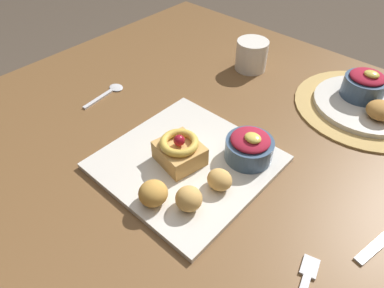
{
  "coord_description": "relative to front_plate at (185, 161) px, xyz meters",
  "views": [
    {
      "loc": [
        0.34,
        -0.47,
        1.24
      ],
      "look_at": [
        -0.0,
        -0.1,
        0.77
      ],
      "focal_mm": 32.45,
      "sensor_mm": 36.0,
      "label": 1
    }
  ],
  "objects": [
    {
      "name": "ground_plane",
      "position": [
        0.0,
        0.12,
        -0.74
      ],
      "size": [
        8.0,
        8.0,
        0.0
      ],
      "primitive_type": "plane",
      "color": "brown"
    },
    {
      "name": "dining_table",
      "position": [
        0.0,
        0.12,
        -0.1
      ],
      "size": [
        1.22,
        1.07,
        0.73
      ],
      "color": "brown",
      "rests_on": "ground_plane"
    },
    {
      "name": "woven_placemat",
      "position": [
        0.19,
        0.43,
        -0.0
      ],
      "size": [
        0.33,
        0.33,
        0.0
      ],
      "primitive_type": "cylinder",
      "color": "tan",
      "rests_on": "dining_table"
    },
    {
      "name": "front_plate",
      "position": [
        0.0,
        0.0,
        0.0
      ],
      "size": [
        0.31,
        0.31,
        0.01
      ],
      "primitive_type": "cube",
      "color": "silver",
      "rests_on": "dining_table"
    },
    {
      "name": "cake_slice",
      "position": [
        -0.01,
        -0.01,
        0.03
      ],
      "size": [
        0.1,
        0.09,
        0.07
      ],
      "rotation": [
        0.0,
        0.0,
        -0.19
      ],
      "color": "tan",
      "rests_on": "front_plate"
    },
    {
      "name": "berry_ramekin",
      "position": [
        0.09,
        0.09,
        0.03
      ],
      "size": [
        0.1,
        0.1,
        0.07
      ],
      "color": "#3D5675",
      "rests_on": "front_plate"
    },
    {
      "name": "fritter_front",
      "position": [
        0.09,
        -0.08,
        0.03
      ],
      "size": [
        0.05,
        0.05,
        0.04
      ],
      "primitive_type": "ellipsoid",
      "color": "tan",
      "rests_on": "front_plate"
    },
    {
      "name": "fritter_middle",
      "position": [
        0.03,
        -0.11,
        0.03
      ],
      "size": [
        0.05,
        0.05,
        0.04
      ],
      "primitive_type": "ellipsoid",
      "color": "gold",
      "rests_on": "front_plate"
    },
    {
      "name": "fritter_back",
      "position": [
        0.1,
        -0.01,
        0.03
      ],
      "size": [
        0.05,
        0.04,
        0.04
      ],
      "primitive_type": "ellipsoid",
      "color": "tan",
      "rests_on": "front_plate"
    },
    {
      "name": "back_plate",
      "position": [
        0.19,
        0.43,
        0.01
      ],
      "size": [
        0.24,
        0.24,
        0.01
      ],
      "primitive_type": "cylinder",
      "color": "silver",
      "rests_on": "woven_placemat"
    },
    {
      "name": "back_ramekin",
      "position": [
        0.17,
        0.45,
        0.04
      ],
      "size": [
        0.1,
        0.1,
        0.07
      ],
      "color": "#3D5675",
      "rests_on": "back_plate"
    },
    {
      "name": "back_pastry",
      "position": [
        0.24,
        0.39,
        0.03
      ],
      "size": [
        0.06,
        0.06,
        0.04
      ],
      "primitive_type": "ellipsoid",
      "color": "#B77F3D",
      "rests_on": "back_plate"
    },
    {
      "name": "fork",
      "position": [
        0.31,
        -0.07,
        -0.0
      ],
      "size": [
        0.05,
        0.13,
        0.0
      ],
      "rotation": [
        0.0,
        0.0,
        1.83
      ],
      "color": "silver",
      "rests_on": "dining_table"
    },
    {
      "name": "spoon",
      "position": [
        -0.32,
        0.05,
        -0.0
      ],
      "size": [
        0.04,
        0.13,
        0.0
      ],
      "rotation": [
        0.0,
        0.0,
        1.7
      ],
      "color": "silver",
      "rests_on": "dining_table"
    },
    {
      "name": "coffee_mug",
      "position": [
        -0.12,
        0.4,
        0.04
      ],
      "size": [
        0.09,
        0.09,
        0.08
      ],
      "primitive_type": "cylinder",
      "color": "silver",
      "rests_on": "dining_table"
    }
  ]
}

